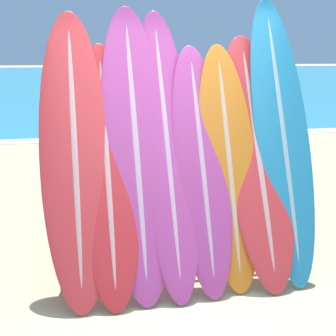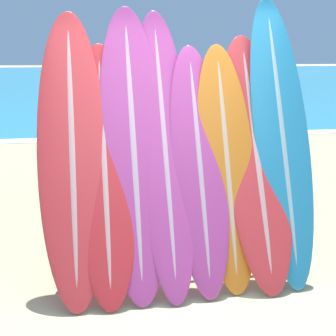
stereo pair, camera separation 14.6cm
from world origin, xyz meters
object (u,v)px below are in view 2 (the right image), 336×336
Objects in this scene: surfboard_slot_6 at (256,157)px; person_far_left at (223,131)px; surfboard_slot_0 at (72,151)px; surfboard_slot_3 at (164,147)px; surfboard_slot_2 at (133,146)px; surfboard_rack at (184,233)px; surfboard_slot_1 at (104,168)px; surfboard_slot_4 at (199,166)px; person_near_water at (176,145)px; surfboard_slot_7 at (281,136)px; person_mid_beach at (179,127)px; surfboard_slot_5 at (227,164)px.

surfboard_slot_6 is 2.49m from person_far_left.
surfboard_slot_0 is 0.99× the size of surfboard_slot_3.
surfboard_slot_6 is (1.59, -0.05, -0.10)m from surfboard_slot_0.
surfboard_slot_3 is at bearing -0.29° from surfboard_slot_2.
surfboard_rack is 1.06× the size of surfboard_slot_1.
person_near_water is (0.14, 1.78, -0.16)m from surfboard_slot_4.
person_near_water is 1.08m from person_far_left.
surfboard_slot_7 is 3.29m from person_mid_beach.
surfboard_slot_7 reaches higher than person_mid_beach.
surfboard_slot_0 is 1.14× the size of surfboard_slot_5.
surfboard_slot_0 reaches higher than person_mid_beach.
surfboard_slot_1 is 1.01× the size of surfboard_slot_4.
person_mid_beach is at bearing 26.00° from person_near_water.
surfboard_slot_6 is 3.31m from person_mid_beach.
surfboard_slot_0 reaches higher than person_near_water.
person_near_water is at bearing -56.50° from person_mid_beach.
surfboard_slot_7 is (0.77, 0.09, 0.22)m from surfboard_slot_4.
surfboard_slot_7 is (0.92, 0.16, 0.80)m from surfboard_rack.
surfboard_slot_1 is 0.81m from surfboard_slot_4.
surfboard_slot_6 is (0.81, -0.06, -0.11)m from surfboard_slot_3.
person_far_left is at bearing 68.96° from surfboard_slot_4.
surfboard_slot_2 is at bearing -162.64° from person_far_left.
surfboard_rack is 0.91× the size of surfboard_slot_2.
surfboard_slot_5 is at bearing 10.11° from surfboard_rack.
surfboard_slot_1 is at bearing -179.49° from surfboard_slot_6.
surfboard_slot_6 is (0.53, 0.04, 0.05)m from surfboard_slot_4.
surfboard_slot_0 is 2.10m from person_near_water.
surfboard_slot_3 is 1.15× the size of surfboard_slot_4.
surfboard_slot_5 is (1.05, -0.03, -0.00)m from surfboard_slot_1.
surfboard_slot_1 is 0.83× the size of surfboard_slot_7.
surfboard_slot_7 is 1.84m from person_near_water.
surfboard_slot_7 is 2.42m from person_far_left.
person_mid_beach is (-0.29, 3.25, -0.40)m from surfboard_slot_7.
person_near_water is (0.42, 1.68, -0.31)m from surfboard_slot_3.
surfboard_rack is 1.07× the size of surfboard_slot_5.
surfboard_slot_3 is at bearing -157.76° from person_far_left.
surfboard_slot_5 is at bearing -146.18° from person_far_left.
surfboard_slot_6 reaches higher than surfboard_slot_1.
surfboard_rack is 1.41× the size of person_mid_beach.
surfboard_slot_4 is (1.07, -0.08, -0.15)m from surfboard_slot_0.
surfboard_slot_5 is 2.59m from person_far_left.
surfboard_slot_5 is (0.80, -0.10, -0.17)m from surfboard_slot_2.
person_mid_beach is (0.63, 3.41, 0.40)m from surfboard_rack.
surfboard_slot_3 is at bearing 169.23° from surfboard_slot_5.
surfboard_rack is 0.77m from surfboard_slot_3.
surfboard_slot_4 is 0.81m from surfboard_slot_7.
person_near_water is 1.60m from person_mid_beach.
person_mid_beach is at bearing 78.31° from person_far_left.
surfboard_rack is at bearing -150.13° from person_near_water.
surfboard_slot_2 is 1.55× the size of person_mid_beach.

